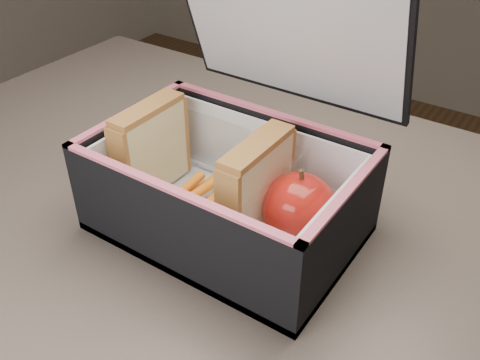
{
  "coord_description": "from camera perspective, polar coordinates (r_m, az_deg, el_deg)",
  "views": [
    {
      "loc": [
        0.21,
        -0.35,
        1.14
      ],
      "look_at": [
        -0.05,
        0.03,
        0.81
      ],
      "focal_mm": 40.0,
      "sensor_mm": 36.0,
      "label": 1
    }
  ],
  "objects": [
    {
      "name": "sandwich_left",
      "position": [
        0.62,
        -9.45,
        3.37
      ],
      "size": [
        0.03,
        0.1,
        0.11
      ],
      "color": "beige",
      "rests_on": "plastic_tub"
    },
    {
      "name": "plastic_tub",
      "position": [
        0.59,
        -4.13,
        -0.11
      ],
      "size": [
        0.19,
        0.14,
        0.08
      ],
      "primitive_type": null,
      "color": "white",
      "rests_on": "lunch_bag"
    },
    {
      "name": "carrot_sticks",
      "position": [
        0.6,
        -3.37,
        -1.75
      ],
      "size": [
        0.05,
        0.14,
        0.03
      ],
      "color": "orange",
      "rests_on": "plastic_tub"
    },
    {
      "name": "kitchen_table",
      "position": [
        0.63,
        1.85,
        -14.33
      ],
      "size": [
        1.2,
        0.8,
        0.75
      ],
      "color": "brown",
      "rests_on": "ground"
    },
    {
      "name": "lunch_bag",
      "position": [
        0.57,
        -1.16,
        -0.29
      ],
      "size": [
        0.28,
        0.25,
        0.27
      ],
      "color": "black",
      "rests_on": "kitchen_table"
    },
    {
      "name": "sandwich_right",
      "position": [
        0.55,
        1.77,
        -0.93
      ],
      "size": [
        0.03,
        0.1,
        0.11
      ],
      "color": "beige",
      "rests_on": "plastic_tub"
    },
    {
      "name": "paper_napkin",
      "position": [
        0.57,
        6.27,
        -6.32
      ],
      "size": [
        0.1,
        0.1,
        0.01
      ],
      "primitive_type": "cube",
      "rotation": [
        0.0,
        0.0,
        -0.36
      ],
      "color": "white",
      "rests_on": "lunch_bag"
    },
    {
      "name": "red_apple",
      "position": [
        0.55,
        6.3,
        -2.92
      ],
      "size": [
        0.1,
        0.1,
        0.08
      ],
      "rotation": [
        0.0,
        0.0,
        -0.28
      ],
      "color": "#9C1A0F",
      "rests_on": "paper_napkin"
    }
  ]
}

